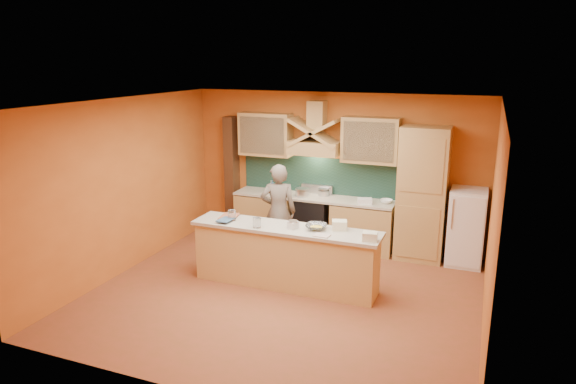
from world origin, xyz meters
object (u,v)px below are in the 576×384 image
at_px(person, 278,212).
at_px(mixing_bowl, 316,227).
at_px(fridge, 466,227).
at_px(stove, 313,221).
at_px(kitchen_scale, 293,225).

bearing_deg(person, mixing_bowl, 115.24).
bearing_deg(mixing_bowl, fridge, 42.14).
bearing_deg(stove, fridge, 0.00).
bearing_deg(mixing_bowl, person, 136.33).
distance_m(fridge, person, 3.16).
distance_m(person, mixing_bowl, 1.38).
relative_size(person, kitchen_scale, 12.99).
distance_m(stove, person, 1.02).
xyz_separation_m(person, mixing_bowl, (1.00, -0.95, 0.15)).
distance_m(stove, kitchen_scale, 2.03).
bearing_deg(mixing_bowl, stove, 109.91).
height_order(person, mixing_bowl, person).
bearing_deg(person, stove, -131.36).
relative_size(stove, mixing_bowl, 2.88).
bearing_deg(kitchen_scale, person, 142.63).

